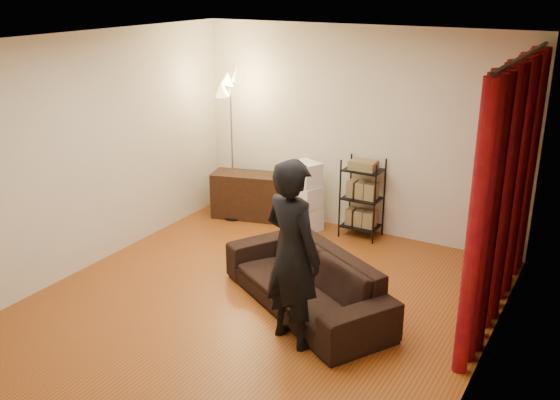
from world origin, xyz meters
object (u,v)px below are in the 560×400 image
Objects in this scene: person at (292,254)px; sofa at (306,280)px; media_cabinet at (252,196)px; floor_lamp at (232,148)px; storage_boxes at (306,196)px; wire_shelf at (362,198)px.

sofa is at bearing -54.23° from person.
floor_lamp is (-0.22, -0.15, 0.70)m from media_cabinet.
media_cabinet is at bearing 35.02° from floor_lamp.
storage_boxes is at bearing 147.80° from sofa.
media_cabinet is 1.05× the size of wire_shelf.
sofa is 2.82m from floor_lamp.
media_cabinet is 1.17× the size of storage_boxes.
wire_shelf reaches higher than storage_boxes.
sofa is 2.67m from media_cabinet.
storage_boxes is at bearing 6.86° from floor_lamp.
media_cabinet is 1.63m from wire_shelf.
floor_lamp is at bearing -173.14° from storage_boxes.
person is at bearing -80.18° from wire_shelf.
media_cabinet is at bearing 178.62° from storage_boxes.
wire_shelf is at bearing -10.84° from media_cabinet.
wire_shelf is (-0.25, 2.05, 0.22)m from sofa.
floor_lamp is at bearing -170.50° from wire_shelf.
sofa is 0.87m from person.
person reaches higher than media_cabinet.
storage_boxes reaches higher than sofa.
storage_boxes is 1.23m from floor_lamp.
floor_lamp is (-2.08, 1.77, 0.72)m from sofa.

